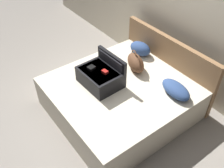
{
  "coord_description": "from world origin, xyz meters",
  "views": [
    {
      "loc": [
        2.13,
        -1.34,
        2.89
      ],
      "look_at": [
        0.0,
        0.26,
        0.6
      ],
      "focal_mm": 40.87,
      "sensor_mm": 36.0,
      "label": 1
    }
  ],
  "objects_px": {
    "bed": "(119,98)",
    "pillow_near_headboard": "(176,89)",
    "hard_case_large": "(101,76)",
    "duffel_bag": "(136,62)",
    "pillow_center_head": "(140,49)"
  },
  "relations": [
    {
      "from": "pillow_near_headboard",
      "to": "hard_case_large",
      "type": "bearing_deg",
      "value": -139.06
    },
    {
      "from": "hard_case_large",
      "to": "duffel_bag",
      "type": "height_order",
      "value": "hard_case_large"
    },
    {
      "from": "hard_case_large",
      "to": "pillow_near_headboard",
      "type": "distance_m",
      "value": 1.05
    },
    {
      "from": "duffel_bag",
      "to": "pillow_center_head",
      "type": "distance_m",
      "value": 0.43
    },
    {
      "from": "bed",
      "to": "duffel_bag",
      "type": "relative_size",
      "value": 3.93
    },
    {
      "from": "pillow_near_headboard",
      "to": "bed",
      "type": "bearing_deg",
      "value": -139.68
    },
    {
      "from": "bed",
      "to": "pillow_near_headboard",
      "type": "relative_size",
      "value": 3.87
    },
    {
      "from": "duffel_bag",
      "to": "hard_case_large",
      "type": "bearing_deg",
      "value": -93.52
    },
    {
      "from": "bed",
      "to": "pillow_near_headboard",
      "type": "distance_m",
      "value": 0.84
    },
    {
      "from": "pillow_near_headboard",
      "to": "pillow_center_head",
      "type": "distance_m",
      "value": 1.06
    },
    {
      "from": "hard_case_large",
      "to": "pillow_near_headboard",
      "type": "xyz_separation_m",
      "value": [
        0.79,
        0.69,
        -0.06
      ]
    },
    {
      "from": "bed",
      "to": "pillow_center_head",
      "type": "height_order",
      "value": "pillow_center_head"
    },
    {
      "from": "bed",
      "to": "pillow_near_headboard",
      "type": "xyz_separation_m",
      "value": [
        0.59,
        0.5,
        0.33
      ]
    },
    {
      "from": "bed",
      "to": "pillow_center_head",
      "type": "bearing_deg",
      "value": 119.55
    },
    {
      "from": "bed",
      "to": "duffel_bag",
      "type": "bearing_deg",
      "value": 110.86
    }
  ]
}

